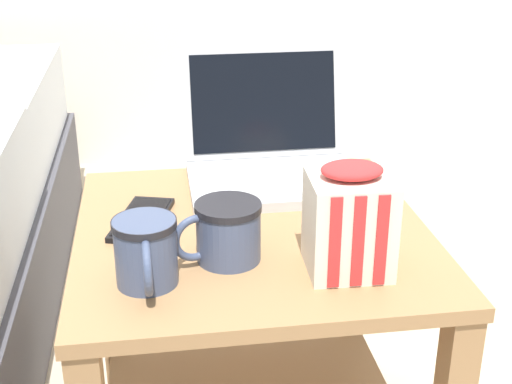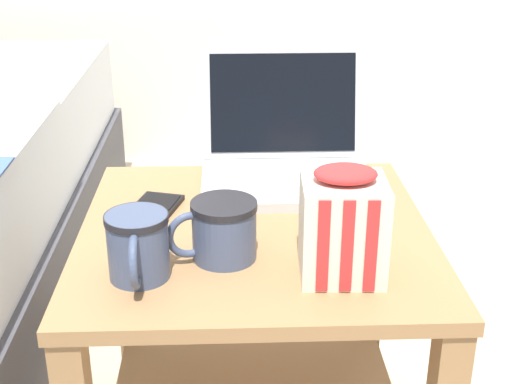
% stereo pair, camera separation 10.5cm
% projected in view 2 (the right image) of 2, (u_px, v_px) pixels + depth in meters
% --- Properties ---
extents(bedside_table, '(0.55, 0.55, 0.48)m').
position_uv_depth(bedside_table, '(255.00, 320.00, 1.19)').
color(bedside_table, '#997047').
rests_on(bedside_table, ground_plane).
extents(laptop, '(0.31, 0.27, 0.22)m').
position_uv_depth(laptop, '(286.00, 156.00, 1.30)').
color(laptop, '#B7BABC').
rests_on(laptop, bedside_table).
extents(mug_front_left, '(0.13, 0.10, 0.09)m').
position_uv_depth(mug_front_left, '(222.00, 227.00, 1.02)').
color(mug_front_left, '#3F4C6B').
rests_on(mug_front_left, bedside_table).
extents(mug_front_right, '(0.09, 0.13, 0.09)m').
position_uv_depth(mug_front_right, '(138.00, 244.00, 0.96)').
color(mug_front_right, '#3F4C6B').
rests_on(mug_front_right, bedside_table).
extents(snack_bag, '(0.12, 0.11, 0.16)m').
position_uv_depth(snack_bag, '(343.00, 225.00, 0.97)').
color(snack_bag, silver).
rests_on(snack_bag, bedside_table).
extents(cell_phone, '(0.11, 0.17, 0.01)m').
position_uv_depth(cell_phone, '(149.00, 214.00, 1.16)').
color(cell_phone, black).
rests_on(cell_phone, bedside_table).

